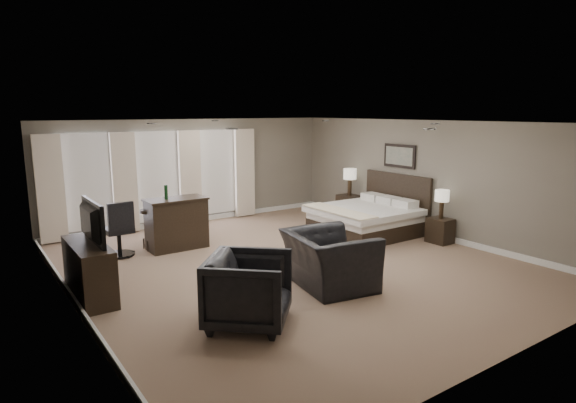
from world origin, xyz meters
TOP-DOWN VIEW (x-y plane):
  - room at (0.00, 0.00)m, footprint 7.60×8.60m
  - window_bay at (-1.00, 4.11)m, footprint 5.25×0.20m
  - bed at (2.58, 0.82)m, footprint 2.09×1.99m
  - nightstand_near at (3.47, -0.63)m, footprint 0.40×0.49m
  - nightstand_far at (3.47, 2.27)m, footprint 0.47×0.57m
  - lamp_near at (3.47, -0.63)m, footprint 0.30×0.30m
  - lamp_far at (3.47, 2.27)m, footprint 0.34×0.34m
  - wall_art at (3.70, 0.82)m, footprint 0.04×0.96m
  - dresser at (-3.45, 0.42)m, footprint 0.47×1.47m
  - tv at (-3.45, 0.42)m, footprint 0.65×1.12m
  - armchair_near at (-0.17, -1.29)m, footprint 1.12×1.51m
  - armchair_far at (-1.94, -1.77)m, footprint 1.41×1.41m
  - bar_counter at (-1.33, 2.20)m, footprint 1.22×0.63m
  - bar_stool_left at (-1.79, 2.45)m, footprint 0.52×0.52m
  - bar_stool_right at (-0.86, 3.29)m, footprint 0.51×0.51m
  - desk_chair at (-2.47, 2.34)m, footprint 0.57×0.57m

SIDE VIEW (x-z plane):
  - nightstand_near at x=3.47m, z-range 0.00..0.54m
  - nightstand_far at x=3.47m, z-range 0.00..0.62m
  - bar_stool_right at x=-0.86m, z-range 0.00..0.81m
  - bar_stool_left at x=-1.79m, z-range 0.00..0.83m
  - dresser at x=-3.45m, z-range 0.00..0.85m
  - armchair_far at x=-1.94m, z-range 0.00..1.06m
  - bar_counter at x=-1.33m, z-range 0.00..1.06m
  - desk_chair at x=-2.47m, z-range 0.00..1.11m
  - armchair_near at x=-0.17m, z-range 0.00..1.20m
  - bed at x=2.58m, z-range 0.00..1.33m
  - lamp_near at x=3.47m, z-range 0.54..1.15m
  - tv at x=-3.45m, z-range 0.85..1.00m
  - lamp_far at x=3.47m, z-range 0.62..1.32m
  - window_bay at x=-1.00m, z-range 0.05..2.35m
  - room at x=0.00m, z-range -0.02..2.62m
  - wall_art at x=3.70m, z-range 1.47..2.03m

